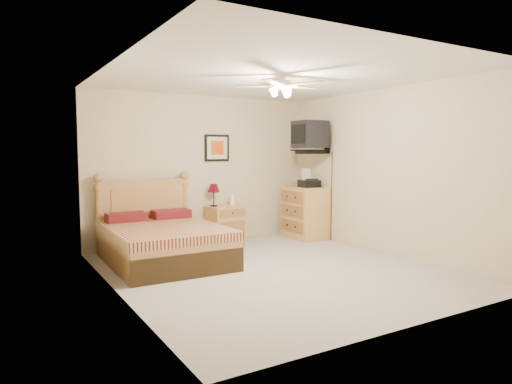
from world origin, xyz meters
TOP-DOWN VIEW (x-y plane):
  - floor at (0.00, 0.00)m, footprint 4.50×4.50m
  - ceiling at (0.00, 0.00)m, footprint 4.00×4.50m
  - wall_back at (0.00, 2.25)m, footprint 4.00×0.04m
  - wall_front at (0.00, -2.25)m, footprint 4.00×0.04m
  - wall_left at (-2.00, 0.00)m, footprint 0.04×4.50m
  - wall_right at (2.00, 0.00)m, footprint 0.04×4.50m
  - bed at (-1.09, 1.12)m, footprint 1.49×1.94m
  - nightstand at (0.31, 2.00)m, footprint 0.62×0.49m
  - table_lamp at (0.13, 2.08)m, footprint 0.25×0.25m
  - lotion_bottle at (0.46, 2.03)m, footprint 0.10×0.10m
  - framed_picture at (0.27, 2.23)m, footprint 0.46×0.04m
  - dresser at (1.73, 1.64)m, footprint 0.57×0.80m
  - fax_machine at (1.76, 1.56)m, footprint 0.36×0.37m
  - magazine_lower at (1.70, 1.89)m, footprint 0.31×0.35m
  - magazine_upper at (1.73, 1.92)m, footprint 0.20×0.25m
  - wall_tv at (1.75, 1.34)m, footprint 0.56×0.46m
  - ceiling_fan at (0.00, -0.20)m, footprint 1.14×1.14m

SIDE VIEW (x-z plane):
  - floor at x=0.00m, z-range 0.00..0.00m
  - nightstand at x=0.31m, z-range 0.00..0.63m
  - dresser at x=1.73m, z-range 0.00..0.92m
  - bed at x=-1.09m, z-range 0.00..1.25m
  - lotion_bottle at x=0.46m, z-range 0.63..0.86m
  - table_lamp at x=0.13m, z-range 0.63..1.01m
  - magazine_lower at x=1.70m, z-range 0.92..0.95m
  - magazine_upper at x=1.73m, z-range 0.95..0.97m
  - fax_machine at x=1.76m, z-range 0.92..1.26m
  - wall_back at x=0.00m, z-range 0.00..2.50m
  - wall_front at x=0.00m, z-range 0.00..2.50m
  - wall_left at x=-2.00m, z-range 0.00..2.50m
  - wall_right at x=2.00m, z-range 0.00..2.50m
  - framed_picture at x=0.27m, z-range 1.39..1.85m
  - wall_tv at x=1.75m, z-range 1.52..2.10m
  - ceiling_fan at x=0.00m, z-range 2.22..2.50m
  - ceiling at x=0.00m, z-range 2.48..2.52m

